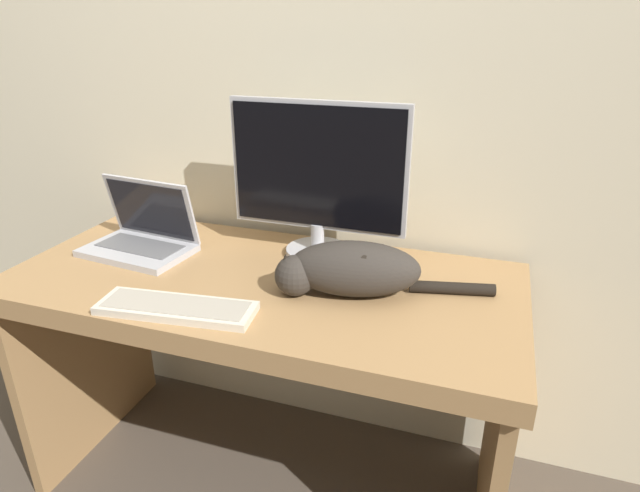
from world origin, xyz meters
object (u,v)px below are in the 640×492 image
(monitor, at_px, (318,178))
(external_keyboard, at_px, (176,308))
(cat, at_px, (349,268))
(laptop, at_px, (142,237))

(monitor, distance_m, external_keyboard, 0.54)
(cat, bearing_deg, laptop, 161.92)
(laptop, bearing_deg, cat, 0.34)
(external_keyboard, bearing_deg, cat, 24.37)
(monitor, relative_size, laptop, 1.55)
(monitor, bearing_deg, external_keyboard, -116.01)
(external_keyboard, xyz_separation_m, cat, (0.37, 0.23, 0.06))
(monitor, relative_size, cat, 0.96)
(laptop, bearing_deg, external_keyboard, -37.89)
(monitor, height_order, cat, monitor)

